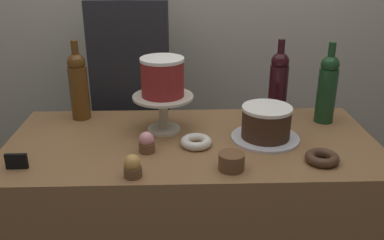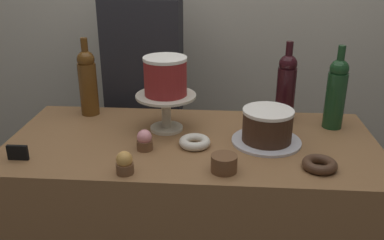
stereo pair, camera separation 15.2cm
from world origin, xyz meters
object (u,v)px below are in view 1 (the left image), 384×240
object	(u,v)px
wine_bottle_green	(327,88)
barista_figure	(134,115)
white_layer_cake	(162,77)
chocolate_round_cake	(266,121)
donut_sugar	(196,142)
cake_stand_pedestal	(163,107)
price_sign_chalkboard	(16,161)
cupcake_strawberry	(147,143)
donut_chocolate	(322,158)
wine_bottle_dark_red	(278,84)
cookie_stack	(231,161)
cupcake_caramel	(133,166)
wine_bottle_amber	(79,85)

from	to	relation	value
wine_bottle_green	barista_figure	size ratio (longest dim) A/B	0.20
white_layer_cake	wine_bottle_green	bearing A→B (deg)	6.57
chocolate_round_cake	barista_figure	bearing A→B (deg)	135.26
white_layer_cake	donut_sugar	distance (m)	0.27
wine_bottle_green	donut_sugar	xyz separation A→B (m)	(-0.53, -0.22, -0.13)
white_layer_cake	wine_bottle_green	distance (m)	0.66
barista_figure	white_layer_cake	bearing A→B (deg)	-69.83
cake_stand_pedestal	price_sign_chalkboard	size ratio (longest dim) A/B	3.29
cupcake_strawberry	barista_figure	xyz separation A→B (m)	(-0.11, 0.63, -0.14)
wine_bottle_green	donut_chocolate	size ratio (longest dim) A/B	2.91
wine_bottle_dark_red	cookie_stack	distance (m)	0.52
wine_bottle_dark_red	cupcake_strawberry	size ratio (longest dim) A/B	4.38
cake_stand_pedestal	wine_bottle_green	size ratio (longest dim) A/B	0.71
price_sign_chalkboard	cookie_stack	bearing A→B (deg)	-2.20
donut_sugar	chocolate_round_cake	bearing A→B (deg)	11.91
cake_stand_pedestal	cupcake_caramel	size ratio (longest dim) A/B	3.10
cupcake_strawberry	donut_chocolate	world-z (taller)	cupcake_strawberry
donut_chocolate	chocolate_round_cake	bearing A→B (deg)	128.49
wine_bottle_green	donut_chocolate	world-z (taller)	wine_bottle_green
barista_figure	chocolate_round_cake	bearing A→B (deg)	-44.74
cake_stand_pedestal	barista_figure	size ratio (longest dim) A/B	0.14
donut_sugar	cake_stand_pedestal	bearing A→B (deg)	130.18
white_layer_cake	chocolate_round_cake	distance (m)	0.41
wine_bottle_dark_red	chocolate_round_cake	bearing A→B (deg)	-112.04
cake_stand_pedestal	wine_bottle_dark_red	bearing A→B (deg)	15.98
chocolate_round_cake	donut_sugar	bearing A→B (deg)	-168.09
chocolate_round_cake	price_sign_chalkboard	distance (m)	0.86
wine_bottle_amber	cookie_stack	xyz separation A→B (m)	(0.57, -0.46, -0.12)
cookie_stack	price_sign_chalkboard	size ratio (longest dim) A/B	1.20
wine_bottle_dark_red	donut_sugar	size ratio (longest dim) A/B	2.91
white_layer_cake	price_sign_chalkboard	distance (m)	0.58
barista_figure	wine_bottle_amber	bearing A→B (deg)	-120.33
donut_chocolate	cupcake_strawberry	bearing A→B (deg)	170.56
cupcake_caramel	donut_sugar	world-z (taller)	cupcake_caramel
wine_bottle_amber	cupcake_strawberry	size ratio (longest dim) A/B	4.38
cookie_stack	barista_figure	distance (m)	0.87
wine_bottle_amber	cupcake_strawberry	xyz separation A→B (m)	(0.29, -0.32, -0.11)
wine_bottle_amber	cupcake_caramel	distance (m)	0.57
barista_figure	cake_stand_pedestal	bearing A→B (deg)	-69.83
cupcake_caramel	cookie_stack	bearing A→B (deg)	6.70
cookie_stack	donut_chocolate	bearing A→B (deg)	6.95
cake_stand_pedestal	barista_figure	bearing A→B (deg)	110.17
cupcake_caramel	donut_sugar	bearing A→B (deg)	45.78
cake_stand_pedestal	cookie_stack	size ratio (longest dim) A/B	2.74
white_layer_cake	chocolate_round_cake	xyz separation A→B (m)	(0.38, -0.09, -0.15)
chocolate_round_cake	donut_sugar	size ratio (longest dim) A/B	1.62
wine_bottle_amber	price_sign_chalkboard	size ratio (longest dim) A/B	4.65
cake_stand_pedestal	barista_figure	xyz separation A→B (m)	(-0.17, 0.45, -0.21)
cake_stand_pedestal	wine_bottle_amber	world-z (taller)	wine_bottle_amber
donut_sugar	donut_chocolate	distance (m)	0.43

